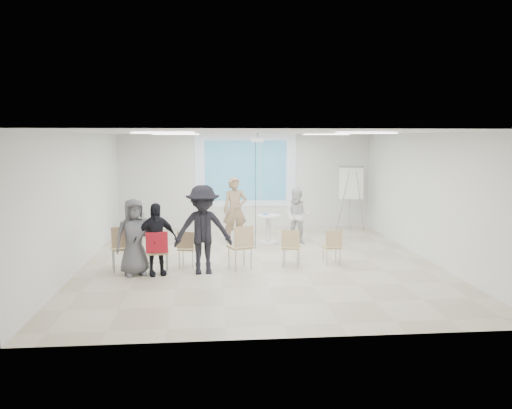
{
  "coord_description": "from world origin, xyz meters",
  "views": [
    {
      "loc": [
        -1.08,
        -11.31,
        2.87
      ],
      "look_at": [
        0.0,
        0.8,
        1.25
      ],
      "focal_mm": 35.0,
      "sensor_mm": 36.0,
      "label": 1
    }
  ],
  "objects": [
    {
      "name": "chair_far_left",
      "position": [
        -3.03,
        -0.53,
        0.59
      ],
      "size": [
        0.58,
        0.61,
        1.0
      ],
      "rotation": [
        0.0,
        0.0,
        0.27
      ],
      "color": "tan",
      "rests_on": "floor"
    },
    {
      "name": "laptop",
      "position": [
        -1.64,
        -0.23,
        0.44
      ],
      "size": [
        0.34,
        0.28,
        0.02
      ],
      "primitive_type": "imported",
      "rotation": [
        0.0,
        0.0,
        2.92
      ],
      "color": "black",
      "rests_on": "chair_left_inner"
    },
    {
      "name": "player_left",
      "position": [
        -0.45,
        2.21,
        1.03
      ],
      "size": [
        0.78,
        0.56,
        2.06
      ],
      "primitive_type": "imported",
      "rotation": [
        0.0,
        0.0,
        0.06
      ],
      "color": "tan",
      "rests_on": "floor"
    },
    {
      "name": "fluor_panel_se",
      "position": [
        2.0,
        -1.5,
        2.97
      ],
      "size": [
        1.2,
        0.3,
        0.02
      ],
      "primitive_type": "cube",
      "color": "white",
      "rests_on": "ceiling"
    },
    {
      "name": "controller_right",
      "position": [
        1.07,
        2.23,
        1.15
      ],
      "size": [
        0.08,
        0.12,
        0.04
      ],
      "primitive_type": "cube",
      "rotation": [
        0.0,
        0.0,
        -0.41
      ],
      "color": "white",
      "rests_on": "player_right"
    },
    {
      "name": "chair_right_inner",
      "position": [
        0.67,
        -0.48,
        0.51
      ],
      "size": [
        0.5,
        0.52,
        0.85
      ],
      "rotation": [
        0.0,
        0.0,
        -0.27
      ],
      "color": "tan",
      "rests_on": "floor"
    },
    {
      "name": "wall_left",
      "position": [
        -4.05,
        0.0,
        1.5
      ],
      "size": [
        0.1,
        9.0,
        3.0
      ],
      "primitive_type": "cube",
      "color": "silver",
      "rests_on": "floor"
    },
    {
      "name": "fluor_panel_ne",
      "position": [
        2.0,
        2.0,
        2.97
      ],
      "size": [
        1.2,
        0.3,
        0.02
      ],
      "primitive_type": "cube",
      "color": "white",
      "rests_on": "ceiling"
    },
    {
      "name": "fluor_panel_sw",
      "position": [
        -2.0,
        -1.5,
        2.97
      ],
      "size": [
        1.2,
        0.3,
        0.02
      ],
      "primitive_type": "cube",
      "color": "white",
      "rests_on": "ceiling"
    },
    {
      "name": "ceiling",
      "position": [
        0.0,
        0.0,
        3.05
      ],
      "size": [
        8.0,
        9.0,
        0.1
      ],
      "primitive_type": "cube",
      "color": "white",
      "rests_on": "wall_back"
    },
    {
      "name": "audience_mid",
      "position": [
        -1.28,
        -0.87,
        1.07
      ],
      "size": [
        1.45,
        0.87,
        2.15
      ],
      "primitive_type": "imported",
      "rotation": [
        0.0,
        0.0,
        0.08
      ],
      "color": "black",
      "rests_on": "floor"
    },
    {
      "name": "av_cart",
      "position": [
        -3.26,
        3.51,
        0.31
      ],
      "size": [
        0.45,
        0.36,
        0.67
      ],
      "rotation": [
        0.0,
        0.0,
        -0.0
      ],
      "color": "black",
      "rests_on": "floor"
    },
    {
      "name": "controller_left",
      "position": [
        -0.27,
        2.46,
        1.36
      ],
      "size": [
        0.05,
        0.13,
        0.04
      ],
      "primitive_type": "cube",
      "rotation": [
        0.0,
        0.0,
        0.06
      ],
      "color": "white",
      "rests_on": "player_left"
    },
    {
      "name": "wall_back",
      "position": [
        0.0,
        4.55,
        1.5
      ],
      "size": [
        8.0,
        0.1,
        3.0
      ],
      "primitive_type": "cube",
      "color": "silver",
      "rests_on": "floor"
    },
    {
      "name": "chair_left_mid",
      "position": [
        -2.23,
        -0.86,
        0.55
      ],
      "size": [
        0.45,
        0.48,
        0.92
      ],
      "rotation": [
        0.0,
        0.0,
        0.03
      ],
      "color": "tan",
      "rests_on": "floor"
    },
    {
      "name": "wall_right",
      "position": [
        4.05,
        0.0,
        1.5
      ],
      "size": [
        0.1,
        9.0,
        3.0
      ],
      "primitive_type": "cube",
      "color": "silver",
      "rests_on": "floor"
    },
    {
      "name": "player_right",
      "position": [
        1.25,
        1.98,
        0.85
      ],
      "size": [
        1.01,
        0.93,
        1.7
      ],
      "primitive_type": "imported",
      "rotation": [
        0.0,
        0.0,
        -0.41
      ],
      "color": "white",
      "rests_on": "floor"
    },
    {
      "name": "projection_image",
      "position": [
        0.0,
        4.47,
        1.85
      ],
      "size": [
        2.6,
        0.01,
        1.9
      ],
      "primitive_type": "cube",
      "color": "teal",
      "rests_on": "wall_back"
    },
    {
      "name": "audience_left",
      "position": [
        -2.27,
        -0.9,
        0.88
      ],
      "size": [
        1.16,
        0.9,
        1.76
      ],
      "primitive_type": "imported",
      "rotation": [
        0.0,
        0.0,
        0.31
      ],
      "color": "black",
      "rests_on": "floor"
    },
    {
      "name": "floor",
      "position": [
        0.0,
        0.0,
        -0.05
      ],
      "size": [
        8.0,
        9.0,
        0.1
      ],
      "primitive_type": "cube",
      "color": "beige",
      "rests_on": "ground"
    },
    {
      "name": "ceiling_projector",
      "position": [
        0.1,
        1.49,
        2.69
      ],
      "size": [
        0.3,
        0.25,
        3.0
      ],
      "color": "white",
      "rests_on": "ceiling"
    },
    {
      "name": "red_jacket",
      "position": [
        -2.23,
        -1.0,
        0.72
      ],
      "size": [
        0.45,
        0.12,
        0.43
      ],
      "primitive_type": "cube",
      "rotation": [
        0.0,
        0.0,
        0.03
      ],
      "color": "#B01523",
      "rests_on": "chair_left_mid"
    },
    {
      "name": "chair_left_inner",
      "position": [
        -1.65,
        -0.32,
        0.48
      ],
      "size": [
        0.46,
        0.49,
        0.82
      ],
      "rotation": [
        0.0,
        0.0,
        -0.22
      ],
      "color": "tan",
      "rests_on": "floor"
    },
    {
      "name": "projection_halo",
      "position": [
        0.0,
        4.49,
        1.85
      ],
      "size": [
        3.2,
        0.01,
        2.3
      ],
      "primitive_type": "cube",
      "color": "silver",
      "rests_on": "wall_back"
    },
    {
      "name": "chair_center",
      "position": [
        -0.45,
        -0.63,
        0.58
      ],
      "size": [
        0.61,
        0.63,
        0.98
      ],
      "rotation": [
        0.0,
        0.0,
        0.37
      ],
      "color": "tan",
      "rests_on": "floor"
    },
    {
      "name": "fluor_panel_nw",
      "position": [
        -2.0,
        2.0,
        2.97
      ],
      "size": [
        1.2,
        0.3,
        0.02
      ],
      "primitive_type": "cube",
      "color": "white",
      "rests_on": "ceiling"
    },
    {
      "name": "audience_outer",
      "position": [
        -2.71,
        -0.86,
        0.91
      ],
      "size": [
        1.03,
        0.85,
        1.82
      ],
      "primitive_type": "imported",
      "rotation": [
        0.0,
        0.0,
        0.35
      ],
      "color": "#5C5B60",
      "rests_on": "floor"
    },
    {
      "name": "chair_right_far",
      "position": [
        1.64,
        -0.41,
        0.48
      ],
      "size": [
        0.4,
        0.43,
        0.81
      ],
      "rotation": [
        0.0,
        0.0,
        0.05
      ],
      "color": "tan",
      "rests_on": "floor"
    },
    {
      "name": "flipchart_easel",
      "position": [
        3.21,
        3.68,
        1.5
      ],
      "size": [
        0.88,
        0.67,
        2.04
      ],
      "rotation": [
        0.0,
        0.0,
        -0.13
      ],
      "color": "#919499",
      "rests_on": "floor"
    },
    {
      "name": "pedestal_table",
      "position": [
        0.45,
        2.06,
        0.45
      ],
      "size": [
        0.82,
        0.82,
        0.81
      ],
      "rotation": [
        0.0,
        0.0,
        -0.28
      ],
      "color": "white",
      "rests_on": "floor"
    }
  ]
}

